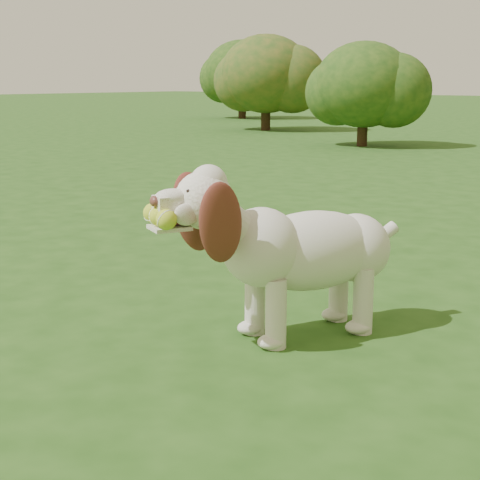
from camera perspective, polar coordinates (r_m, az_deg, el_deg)
The scene contains 5 objects.
ground at distance 3.15m, azimuth 1.81°, elevation -5.49°, with size 80.00×80.00×0.00m, color #204614.
dog at distance 2.75m, azimuth 3.95°, elevation -0.36°, with size 0.65×0.99×0.68m.
shrub_a at distance 10.96m, azimuth 9.60°, elevation 11.79°, with size 1.45×1.45×1.50m.
shrub_g at distance 18.53m, azimuth 0.17°, elevation 12.88°, with size 1.84×1.84×1.91m.
shrub_e at distance 14.23m, azimuth 2.03°, elevation 12.75°, with size 1.73×1.73×1.79m.
Camera 1 is at (1.84, -2.36, 0.97)m, focal length 55.00 mm.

